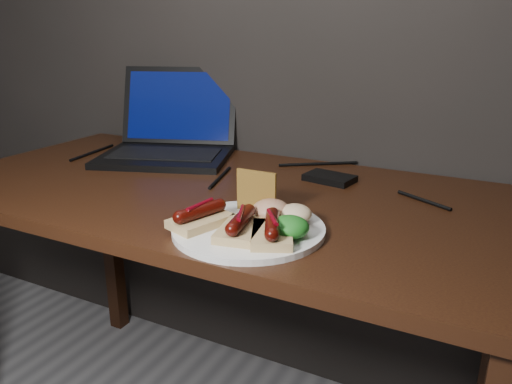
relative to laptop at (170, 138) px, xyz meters
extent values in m
cube|color=#361F0D|center=(0.29, -0.21, -0.07)|extent=(1.40, 0.70, 0.03)
cube|color=#361F0D|center=(-0.36, 0.09, -0.44)|extent=(0.05, 0.05, 0.72)
cube|color=#361F0D|center=(0.94, 0.09, -0.44)|extent=(0.05, 0.05, 0.72)
cube|color=black|center=(0.02, -0.06, -0.04)|extent=(0.43, 0.37, 0.02)
cube|color=black|center=(0.02, -0.06, -0.03)|extent=(0.33, 0.24, 0.00)
cube|color=black|center=(-0.04, 0.11, 0.08)|extent=(0.37, 0.21, 0.23)
cube|color=#080A57|center=(-0.04, 0.11, 0.08)|extent=(0.33, 0.18, 0.20)
cube|color=black|center=(0.51, -0.04, -0.04)|extent=(0.13, 0.09, 0.02)
cylinder|color=black|center=(0.26, -0.15, -0.05)|extent=(0.05, 0.18, 0.01)
cylinder|color=black|center=(0.43, 0.09, -0.05)|extent=(0.19, 0.13, 0.01)
cylinder|color=black|center=(0.75, -0.09, -0.05)|extent=(0.13, 0.08, 0.01)
cylinder|color=black|center=(-0.22, -0.10, -0.05)|extent=(0.03, 0.20, 0.01)
cylinder|color=white|center=(0.48, -0.41, -0.05)|extent=(0.36, 0.36, 0.01)
cube|color=#DFC483|center=(0.40, -0.45, -0.03)|extent=(0.10, 0.13, 0.02)
cylinder|color=#470804|center=(0.40, -0.45, -0.01)|extent=(0.05, 0.10, 0.02)
sphere|color=#470804|center=(0.39, -0.49, -0.01)|extent=(0.02, 0.02, 0.02)
sphere|color=#470804|center=(0.42, -0.40, -0.01)|extent=(0.03, 0.02, 0.02)
cylinder|color=#5B040E|center=(0.40, -0.45, 0.00)|extent=(0.02, 0.07, 0.01)
cube|color=#DFC483|center=(0.49, -0.45, -0.03)|extent=(0.09, 0.13, 0.02)
cylinder|color=#470804|center=(0.49, -0.45, -0.01)|extent=(0.04, 0.10, 0.02)
sphere|color=#470804|center=(0.50, -0.50, -0.01)|extent=(0.03, 0.02, 0.02)
sphere|color=#470804|center=(0.48, -0.41, -0.01)|extent=(0.03, 0.02, 0.02)
cylinder|color=#5B040E|center=(0.49, -0.45, 0.00)|extent=(0.03, 0.07, 0.01)
cube|color=#DFC483|center=(0.55, -0.45, -0.03)|extent=(0.11, 0.13, 0.02)
cylinder|color=#470804|center=(0.55, -0.45, -0.01)|extent=(0.06, 0.10, 0.02)
sphere|color=#470804|center=(0.57, -0.49, -0.01)|extent=(0.03, 0.02, 0.02)
sphere|color=#470804|center=(0.53, -0.40, -0.01)|extent=(0.03, 0.02, 0.02)
cylinder|color=#5B040E|center=(0.55, -0.45, 0.00)|extent=(0.05, 0.06, 0.01)
cube|color=olive|center=(0.46, -0.34, 0.00)|extent=(0.09, 0.01, 0.08)
ellipsoid|color=#105215|center=(0.57, -0.43, -0.02)|extent=(0.07, 0.07, 0.04)
ellipsoid|color=maroon|center=(0.51, -0.36, -0.02)|extent=(0.07, 0.07, 0.04)
ellipsoid|color=white|center=(0.55, -0.36, -0.02)|extent=(0.06, 0.06, 0.04)
camera|label=1|loc=(0.89, -1.17, 0.31)|focal=35.00mm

